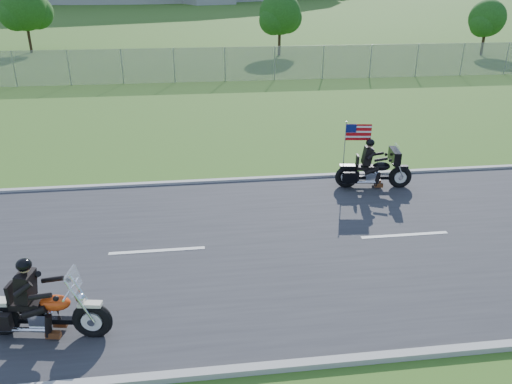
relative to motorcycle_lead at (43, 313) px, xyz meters
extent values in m
plane|color=#33551A|center=(3.79, 2.71, -0.51)|extent=(420.00, 420.00, 0.00)
cube|color=#28282B|center=(3.79, 2.71, -0.49)|extent=(120.00, 8.00, 0.04)
cube|color=#9E9B93|center=(3.79, 6.76, -0.46)|extent=(120.00, 0.18, 0.12)
cube|color=#9E9B93|center=(3.79, -1.34, -0.46)|extent=(120.00, 0.18, 0.12)
cube|color=gray|center=(-1.21, 22.71, 0.49)|extent=(60.00, 0.03, 2.00)
cylinder|color=#382316|center=(9.79, 32.71, 0.75)|extent=(0.22, 0.22, 2.52)
sphere|color=#1C4312|center=(9.79, 32.71, 2.64)|extent=(3.20, 3.20, 3.20)
sphere|color=#1C4312|center=(10.43, 33.19, 2.28)|extent=(2.40, 2.40, 2.40)
sphere|color=#1C4312|center=(9.23, 32.31, 2.19)|extent=(2.24, 2.24, 2.24)
cylinder|color=#382316|center=(-10.21, 36.71, 0.89)|extent=(0.22, 0.22, 2.80)
sphere|color=#1C4312|center=(-10.21, 36.71, 2.99)|extent=(3.60, 3.60, 3.60)
sphere|color=#1C4312|center=(-9.49, 37.25, 2.59)|extent=(2.70, 2.70, 2.70)
sphere|color=#1C4312|center=(-10.84, 36.26, 2.49)|extent=(2.52, 2.52, 2.52)
cylinder|color=#382316|center=(25.79, 30.71, 0.61)|extent=(0.22, 0.22, 2.24)
sphere|color=#1C4312|center=(25.79, 30.71, 2.29)|extent=(2.80, 2.80, 2.80)
sphere|color=#1C4312|center=(26.35, 31.13, 1.97)|extent=(2.10, 2.10, 2.10)
sphere|color=#1C4312|center=(25.30, 30.36, 1.89)|extent=(1.96, 1.96, 1.96)
torus|color=black|center=(0.85, -0.14, -0.14)|extent=(0.73, 0.29, 0.72)
torus|color=black|center=(-0.77, 0.13, -0.14)|extent=(0.73, 0.29, 0.72)
ellipsoid|color=#DA400F|center=(0.25, -0.04, 0.21)|extent=(0.58, 0.39, 0.27)
cube|color=black|center=(-0.25, 0.04, 0.17)|extent=(0.57, 0.37, 0.12)
cube|color=black|center=(-0.20, 0.03, 0.55)|extent=(0.29, 0.42, 0.53)
sphere|color=black|center=(-0.15, 0.03, 0.97)|extent=(0.30, 0.30, 0.26)
cube|color=silver|center=(0.63, -0.10, 0.68)|extent=(0.11, 0.45, 0.39)
torus|color=black|center=(8.83, 5.65, -0.15)|extent=(0.71, 0.26, 0.70)
torus|color=black|center=(7.24, 5.86, -0.15)|extent=(0.71, 0.26, 0.70)
ellipsoid|color=black|center=(8.24, 5.73, 0.19)|extent=(0.56, 0.37, 0.26)
cube|color=black|center=(7.76, 5.79, 0.16)|extent=(0.55, 0.35, 0.11)
cube|color=black|center=(7.80, 5.79, 0.52)|extent=(0.27, 0.40, 0.52)
sphere|color=black|center=(7.85, 5.78, 0.93)|extent=(0.29, 0.29, 0.25)
cube|color=black|center=(8.59, 5.68, 0.52)|extent=(0.31, 0.77, 0.38)
cube|color=#B70C11|center=(7.55, 6.01, 1.18)|extent=(0.75, 0.12, 0.49)
camera|label=1|loc=(2.79, -7.54, 5.42)|focal=35.00mm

